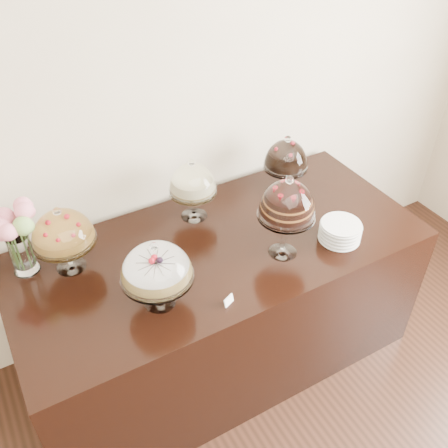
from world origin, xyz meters
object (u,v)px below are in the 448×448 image
cake_stand_fruit_tart (62,231)px  cake_stand_choco_layer (287,203)px  cake_stand_sugar_sponge (156,266)px  display_counter (220,303)px  plate_stack (340,232)px  cake_stand_dark_choco (286,157)px  cake_stand_cheesecake (193,181)px  flower_vase (13,231)px

cake_stand_fruit_tart → cake_stand_choco_layer: bearing=-23.7°
cake_stand_sugar_sponge → display_counter: bearing=26.2°
cake_stand_sugar_sponge → plate_stack: 1.03m
cake_stand_choco_layer → cake_stand_dark_choco: bearing=54.9°
display_counter → cake_stand_sugar_sponge: size_ratio=6.05×
cake_stand_dark_choco → plate_stack: size_ratio=1.69×
cake_stand_sugar_sponge → cake_stand_fruit_tart: (-0.29, 0.44, 0.01)m
cake_stand_choco_layer → plate_stack: cake_stand_choco_layer is taller
cake_stand_sugar_sponge → cake_stand_choco_layer: bearing=0.5°
cake_stand_cheesecake → cake_stand_choco_layer: bearing=-62.5°
cake_stand_choco_layer → cake_stand_fruit_tart: (-0.99, 0.43, -0.09)m
cake_stand_choco_layer → cake_stand_dark_choco: (0.33, 0.47, -0.09)m
plate_stack → flower_vase: bearing=159.0°
display_counter → cake_stand_sugar_sponge: (-0.43, -0.21, 0.68)m
flower_vase → plate_stack: flower_vase is taller
cake_stand_sugar_sponge → flower_vase: size_ratio=0.92×
cake_stand_sugar_sponge → cake_stand_cheesecake: size_ratio=0.97×
cake_stand_fruit_tart → cake_stand_sugar_sponge: bearing=-56.2°
display_counter → cake_stand_cheesecake: size_ratio=5.90×
display_counter → cake_stand_sugar_sponge: 0.83m
cake_stand_cheesecake → cake_stand_dark_choco: size_ratio=1.02×
flower_vase → cake_stand_cheesecake: bearing=-1.0°
cake_stand_choco_layer → plate_stack: (0.32, -0.06, -0.27)m
cake_stand_fruit_tart → plate_stack: cake_stand_fruit_tart is taller
cake_stand_cheesecake → cake_stand_dark_choco: cake_stand_cheesecake is taller
display_counter → plate_stack: bearing=-25.0°
display_counter → cake_stand_fruit_tart: (-0.73, 0.23, 0.68)m
display_counter → cake_stand_cheesecake: (-0.00, 0.29, 0.68)m
display_counter → cake_stand_choco_layer: 0.84m
display_counter → cake_stand_dark_choco: (0.59, 0.26, 0.68)m
display_counter → cake_stand_fruit_tart: cake_stand_fruit_tart is taller
cake_stand_fruit_tart → flower_vase: bearing=157.3°
cake_stand_sugar_sponge → cake_stand_dark_choco: 1.13m
cake_stand_sugar_sponge → cake_stand_cheesecake: cake_stand_cheesecake is taller
display_counter → cake_stand_cheesecake: 0.74m
display_counter → flower_vase: 1.21m
cake_stand_choco_layer → cake_stand_cheesecake: 0.57m
cake_stand_choco_layer → flower_vase: cake_stand_choco_layer is taller
cake_stand_sugar_sponge → cake_stand_choco_layer: cake_stand_choco_layer is taller
cake_stand_sugar_sponge → flower_vase: (-0.50, 0.53, 0.02)m
cake_stand_choco_layer → flower_vase: size_ratio=1.19×
display_counter → cake_stand_sugar_sponge: cake_stand_sugar_sponge is taller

